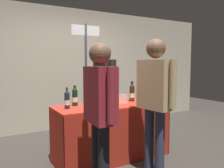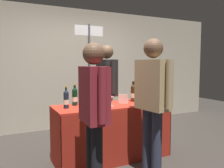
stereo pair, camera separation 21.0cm
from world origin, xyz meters
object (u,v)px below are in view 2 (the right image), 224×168
object	(u,v)px
tasting_table	(112,122)
display_bottle_0	(142,93)
taster_foreground_right	(153,95)
wine_glass_mid	(92,98)
wine_glass_near_vendor	(112,99)
booth_signpost	(89,68)
vendor_presenter	(107,84)
featured_wine_bottle	(141,94)

from	to	relation	value
tasting_table	display_bottle_0	bearing A→B (deg)	-0.89
taster_foreground_right	wine_glass_mid	bearing A→B (deg)	20.45
wine_glass_mid	wine_glass_near_vendor	bearing A→B (deg)	-43.36
wine_glass_near_vendor	booth_signpost	world-z (taller)	booth_signpost
display_bottle_0	vendor_presenter	size ratio (longest dim) A/B	0.19
booth_signpost	display_bottle_0	bearing A→B (deg)	-64.90
tasting_table	wine_glass_near_vendor	distance (m)	0.38
display_bottle_0	booth_signpost	distance (m)	1.19
wine_glass_near_vendor	taster_foreground_right	world-z (taller)	taster_foreground_right
featured_wine_bottle	wine_glass_near_vendor	distance (m)	0.45
vendor_presenter	taster_foreground_right	xyz separation A→B (m)	(-0.02, -1.35, -0.02)
display_bottle_0	wine_glass_mid	xyz separation A→B (m)	(-0.79, 0.10, -0.04)
featured_wine_bottle	taster_foreground_right	xyz separation A→B (m)	(-0.21, -0.56, 0.07)
tasting_table	booth_signpost	bearing A→B (deg)	88.01
featured_wine_bottle	vendor_presenter	xyz separation A→B (m)	(-0.19, 0.79, 0.09)
tasting_table	wine_glass_near_vendor	xyz separation A→B (m)	(-0.06, -0.11, 0.36)
tasting_table	display_bottle_0	xyz separation A→B (m)	(0.51, -0.01, 0.39)
display_bottle_0	wine_glass_near_vendor	size ratio (longest dim) A/B	2.33
display_bottle_0	booth_signpost	xyz separation A→B (m)	(-0.48, 1.02, 0.38)
booth_signpost	taster_foreground_right	bearing A→B (deg)	-85.28
featured_wine_bottle	wine_glass_near_vendor	bearing A→B (deg)	171.12
featured_wine_bottle	taster_foreground_right	bearing A→B (deg)	-110.47
featured_wine_bottle	wine_glass_near_vendor	world-z (taller)	featured_wine_bottle
wine_glass_mid	display_bottle_0	bearing A→B (deg)	-7.50
booth_signpost	wine_glass_near_vendor	bearing A→B (deg)	-94.77
display_bottle_0	vendor_presenter	xyz separation A→B (m)	(-0.31, 0.63, 0.11)
booth_signpost	featured_wine_bottle	bearing A→B (deg)	-73.49
wine_glass_near_vendor	booth_signpost	distance (m)	1.20
display_bottle_0	booth_signpost	size ratio (longest dim) A/B	0.15
featured_wine_bottle	taster_foreground_right	size ratio (longest dim) A/B	0.21
tasting_table	featured_wine_bottle	distance (m)	0.59
tasting_table	display_bottle_0	world-z (taller)	display_bottle_0
featured_wine_bottle	display_bottle_0	distance (m)	0.21
wine_glass_near_vendor	vendor_presenter	bearing A→B (deg)	70.22
display_bottle_0	wine_glass_near_vendor	bearing A→B (deg)	-170.19
display_bottle_0	wine_glass_near_vendor	world-z (taller)	display_bottle_0
featured_wine_bottle	wine_glass_mid	bearing A→B (deg)	157.62
taster_foreground_right	featured_wine_bottle	bearing A→B (deg)	-28.59
tasting_table	taster_foreground_right	distance (m)	0.90
tasting_table	booth_signpost	distance (m)	1.27
wine_glass_near_vendor	taster_foreground_right	size ratio (longest dim) A/B	0.08
vendor_presenter	booth_signpost	size ratio (longest dim) A/B	0.81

